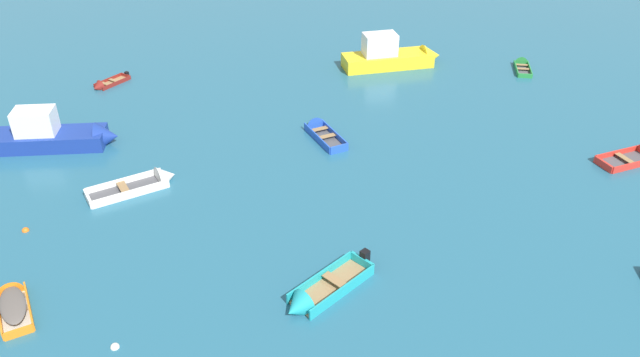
% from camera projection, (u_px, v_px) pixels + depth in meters
% --- Properties ---
extents(rowboat_blue_midfield_right, '(2.84, 3.92, 1.08)m').
position_uv_depth(rowboat_blue_midfield_right, '(318.00, 130.00, 37.14)').
color(rowboat_blue_midfield_right, '#4C4C51').
rests_on(rowboat_blue_midfield_right, ground_plane).
extents(rowboat_white_cluster_outer, '(4.49, 3.55, 1.26)m').
position_uv_depth(rowboat_white_cluster_outer, '(151.00, 182.00, 32.32)').
color(rowboat_white_cluster_outer, '#4C4C51').
rests_on(rowboat_white_cluster_outer, ground_plane).
extents(motor_launch_deep_blue_center, '(6.94, 2.76, 2.68)m').
position_uv_depth(motor_launch_deep_blue_center, '(58.00, 134.00, 35.48)').
color(motor_launch_deep_blue_center, navy).
rests_on(motor_launch_deep_blue_center, ground_plane).
extents(rowboat_orange_far_right, '(2.51, 3.22, 1.03)m').
position_uv_depth(rowboat_orange_far_right, '(12.00, 300.00, 24.88)').
color(rowboat_orange_far_right, beige).
rests_on(rowboat_orange_far_right, ground_plane).
extents(rowboat_maroon_far_left, '(2.24, 2.82, 0.88)m').
position_uv_depth(rowboat_maroon_far_left, '(104.00, 85.00, 42.72)').
color(rowboat_maroon_far_left, '#99754C').
rests_on(rowboat_maroon_far_left, ground_plane).
extents(rowboat_green_outer_left, '(1.28, 3.07, 0.92)m').
position_uv_depth(rowboat_green_outer_left, '(521.00, 65.00, 45.74)').
color(rowboat_green_outer_left, '#4C4C51').
rests_on(rowboat_green_outer_left, ground_plane).
extents(rowboat_turquoise_midfield_left, '(3.85, 4.10, 1.22)m').
position_uv_depth(rowboat_turquoise_midfield_left, '(315.00, 296.00, 25.12)').
color(rowboat_turquoise_midfield_left, '#99754C').
rests_on(rowboat_turquoise_midfield_left, ground_plane).
extents(motor_launch_yellow_distant_center, '(7.49, 3.75, 2.84)m').
position_uv_depth(motor_launch_yellow_distant_center, '(393.00, 56.00, 45.46)').
color(motor_launch_yellow_distant_center, yellow).
rests_on(motor_launch_yellow_distant_center, ground_plane).
extents(mooring_buoy_trailing, '(0.34, 0.34, 0.34)m').
position_uv_depth(mooring_buoy_trailing, '(115.00, 347.00, 23.16)').
color(mooring_buoy_trailing, silver).
rests_on(mooring_buoy_trailing, ground_plane).
extents(mooring_buoy_outer_edge, '(0.33, 0.33, 0.33)m').
position_uv_depth(mooring_buoy_outer_edge, '(26.00, 231.00, 29.14)').
color(mooring_buoy_outer_edge, orange).
rests_on(mooring_buoy_outer_edge, ground_plane).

